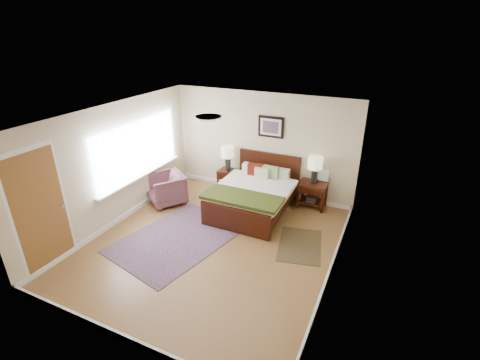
{
  "coord_description": "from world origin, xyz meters",
  "views": [
    {
      "loc": [
        2.85,
        -4.89,
        3.89
      ],
      "look_at": [
        0.19,
        0.82,
        1.05
      ],
      "focal_mm": 26.0,
      "sensor_mm": 36.0,
      "label": 1
    }
  ],
  "objects": [
    {
      "name": "rug_persian",
      "position": [
        -0.71,
        -0.16,
        0.01
      ],
      "size": [
        2.22,
        2.76,
        0.01
      ],
      "primitive_type": "cube",
      "rotation": [
        0.0,
        0.0,
        -0.22
      ],
      "color": "#100E46",
      "rests_on": "ground"
    },
    {
      "name": "lamp_right",
      "position": [
        1.35,
        2.27,
        1.03
      ],
      "size": [
        0.33,
        0.33,
        0.61
      ],
      "color": "black",
      "rests_on": "nightstand_right"
    },
    {
      "name": "ceiling",
      "position": [
        0.0,
        0.0,
        2.5
      ],
      "size": [
        4.5,
        5.0,
        0.02
      ],
      "primitive_type": "cube",
      "color": "white",
      "rests_on": "back_wall"
    },
    {
      "name": "right_wall",
      "position": [
        2.25,
        0.0,
        1.25
      ],
      "size": [
        0.04,
        5.0,
        2.5
      ],
      "primitive_type": "cube",
      "color": "#C6B290",
      "rests_on": "ground"
    },
    {
      "name": "door",
      "position": [
        -2.23,
        -1.75,
        1.07
      ],
      "size": [
        0.06,
        1.0,
        2.18
      ],
      "color": "silver",
      "rests_on": "ground"
    },
    {
      "name": "bed",
      "position": [
        0.21,
        1.52,
        0.5
      ],
      "size": [
        1.65,
        1.99,
        1.07
      ],
      "color": "black",
      "rests_on": "ground"
    },
    {
      "name": "nightstand_left",
      "position": [
        -0.81,
        2.25,
        0.42
      ],
      "size": [
        0.45,
        0.41,
        0.54
      ],
      "color": "black",
      "rests_on": "ground"
    },
    {
      "name": "window",
      "position": [
        -2.2,
        0.7,
        1.38
      ],
      "size": [
        0.11,
        2.72,
        1.32
      ],
      "color": "silver",
      "rests_on": "left_wall"
    },
    {
      "name": "armchair",
      "position": [
        -1.8,
        1.02,
        0.36
      ],
      "size": [
        1.09,
        1.09,
        0.72
      ],
      "primitive_type": "imported",
      "rotation": [
        0.0,
        0.0,
        -0.62
      ],
      "color": "brown",
      "rests_on": "ground"
    },
    {
      "name": "front_wall",
      "position": [
        0.0,
        -2.5,
        1.25
      ],
      "size": [
        4.5,
        0.04,
        2.5
      ],
      "primitive_type": "cube",
      "color": "#C6B290",
      "rests_on": "ground"
    },
    {
      "name": "left_wall",
      "position": [
        -2.25,
        0.0,
        1.25
      ],
      "size": [
        0.04,
        5.0,
        2.5
      ],
      "primitive_type": "cube",
      "color": "#C6B290",
      "rests_on": "ground"
    },
    {
      "name": "wall_art",
      "position": [
        0.21,
        2.47,
        1.72
      ],
      "size": [
        0.62,
        0.05,
        0.5
      ],
      "color": "black",
      "rests_on": "back_wall"
    },
    {
      "name": "ceil_fixture",
      "position": [
        0.0,
        0.0,
        2.47
      ],
      "size": [
        0.44,
        0.44,
        0.08
      ],
      "color": "white",
      "rests_on": "ceiling"
    },
    {
      "name": "rug_navy",
      "position": [
        1.54,
        0.65,
        0.01
      ],
      "size": [
        1.03,
        1.33,
        0.01
      ],
      "primitive_type": "cube",
      "rotation": [
        0.0,
        0.0,
        0.22
      ],
      "color": "black",
      "rests_on": "ground"
    },
    {
      "name": "lamp_left",
      "position": [
        -0.81,
        2.27,
        0.97
      ],
      "size": [
        0.33,
        0.33,
        0.61
      ],
      "color": "black",
      "rests_on": "nightstand_left"
    },
    {
      "name": "back_wall",
      "position": [
        0.0,
        2.5,
        1.25
      ],
      "size": [
        4.5,
        0.04,
        2.5
      ],
      "primitive_type": "cube",
      "color": "#C6B290",
      "rests_on": "ground"
    },
    {
      "name": "floor",
      "position": [
        0.0,
        0.0,
        0.0
      ],
      "size": [
        5.0,
        5.0,
        0.0
      ],
      "primitive_type": "plane",
      "color": "brown",
      "rests_on": "ground"
    },
    {
      "name": "nightstand_right",
      "position": [
        1.35,
        2.26,
        0.37
      ],
      "size": [
        0.61,
        0.46,
        0.61
      ],
      "color": "black",
      "rests_on": "ground"
    }
  ]
}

